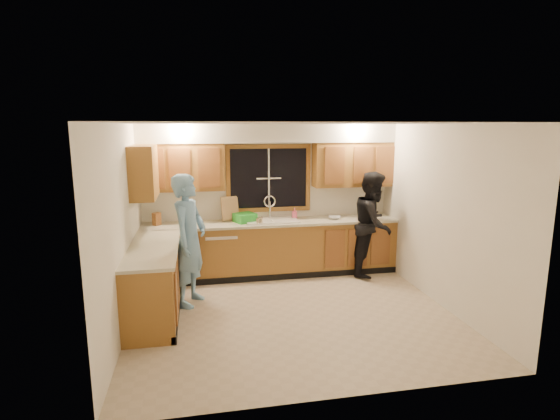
{
  "coord_description": "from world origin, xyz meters",
  "views": [
    {
      "loc": [
        -1.2,
        -5.35,
        2.46
      ],
      "look_at": [
        -0.04,
        0.65,
        1.29
      ],
      "focal_mm": 28.0,
      "sensor_mm": 36.0,
      "label": 1
    }
  ],
  "objects_px": {
    "sink": "(272,224)",
    "dish_crate": "(245,218)",
    "woman": "(373,224)",
    "dishwasher": "(221,254)",
    "bowl": "(334,218)",
    "man": "(189,240)",
    "soap_bottle": "(295,213)",
    "knife_block": "(157,219)",
    "stove": "(150,297)"
  },
  "relations": [
    {
      "from": "knife_block",
      "to": "bowl",
      "type": "xyz_separation_m",
      "value": [
        2.91,
        -0.1,
        -0.08
      ]
    },
    {
      "from": "woman",
      "to": "dish_crate",
      "type": "distance_m",
      "value": 2.13
    },
    {
      "from": "woman",
      "to": "bowl",
      "type": "relative_size",
      "value": 8.62
    },
    {
      "from": "woman",
      "to": "bowl",
      "type": "xyz_separation_m",
      "value": [
        -0.59,
        0.24,
        0.07
      ]
    },
    {
      "from": "dishwasher",
      "to": "man",
      "type": "height_order",
      "value": "man"
    },
    {
      "from": "stove",
      "to": "man",
      "type": "bearing_deg",
      "value": 60.4
    },
    {
      "from": "man",
      "to": "soap_bottle",
      "type": "distance_m",
      "value": 2.07
    },
    {
      "from": "sink",
      "to": "dish_crate",
      "type": "bearing_deg",
      "value": 178.38
    },
    {
      "from": "dishwasher",
      "to": "bowl",
      "type": "xyz_separation_m",
      "value": [
        1.92,
        -0.04,
        0.53
      ]
    },
    {
      "from": "bowl",
      "to": "woman",
      "type": "bearing_deg",
      "value": -22.08
    },
    {
      "from": "knife_block",
      "to": "stove",
      "type": "bearing_deg",
      "value": -133.2
    },
    {
      "from": "sink",
      "to": "dish_crate",
      "type": "distance_m",
      "value": 0.46
    },
    {
      "from": "woman",
      "to": "bowl",
      "type": "height_order",
      "value": "woman"
    },
    {
      "from": "stove",
      "to": "woman",
      "type": "xyz_separation_m",
      "value": [
        3.46,
        1.53,
        0.42
      ]
    },
    {
      "from": "dish_crate",
      "to": "bowl",
      "type": "bearing_deg",
      "value": -2.49
    },
    {
      "from": "sink",
      "to": "woman",
      "type": "height_order",
      "value": "woman"
    },
    {
      "from": "stove",
      "to": "knife_block",
      "type": "xyz_separation_m",
      "value": [
        -0.04,
        1.88,
        0.57
      ]
    },
    {
      "from": "dish_crate",
      "to": "soap_bottle",
      "type": "height_order",
      "value": "soap_bottle"
    },
    {
      "from": "stove",
      "to": "woman",
      "type": "height_order",
      "value": "woman"
    },
    {
      "from": "sink",
      "to": "dishwasher",
      "type": "height_order",
      "value": "sink"
    },
    {
      "from": "stove",
      "to": "man",
      "type": "xyz_separation_m",
      "value": [
        0.47,
        0.83,
        0.47
      ]
    },
    {
      "from": "stove",
      "to": "bowl",
      "type": "xyz_separation_m",
      "value": [
        2.87,
        1.77,
        0.49
      ]
    },
    {
      "from": "dishwasher",
      "to": "bowl",
      "type": "height_order",
      "value": "bowl"
    },
    {
      "from": "sink",
      "to": "stove",
      "type": "xyz_separation_m",
      "value": [
        -1.8,
        -1.82,
        -0.41
      ]
    },
    {
      "from": "soap_bottle",
      "to": "bowl",
      "type": "bearing_deg",
      "value": -14.4
    },
    {
      "from": "dishwasher",
      "to": "knife_block",
      "type": "height_order",
      "value": "knife_block"
    },
    {
      "from": "knife_block",
      "to": "man",
      "type": "bearing_deg",
      "value": -108.28
    },
    {
      "from": "sink",
      "to": "soap_bottle",
      "type": "distance_m",
      "value": 0.45
    },
    {
      "from": "soap_bottle",
      "to": "dishwasher",
      "type": "bearing_deg",
      "value": -174.14
    },
    {
      "from": "stove",
      "to": "knife_block",
      "type": "distance_m",
      "value": 1.96
    },
    {
      "from": "dishwasher",
      "to": "soap_bottle",
      "type": "bearing_deg",
      "value": 5.86
    },
    {
      "from": "sink",
      "to": "dishwasher",
      "type": "relative_size",
      "value": 1.05
    },
    {
      "from": "man",
      "to": "woman",
      "type": "bearing_deg",
      "value": -53.37
    },
    {
      "from": "bowl",
      "to": "man",
      "type": "bearing_deg",
      "value": -158.57
    },
    {
      "from": "man",
      "to": "dish_crate",
      "type": "relative_size",
      "value": 5.9
    },
    {
      "from": "stove",
      "to": "bowl",
      "type": "distance_m",
      "value": 3.41
    },
    {
      "from": "dishwasher",
      "to": "bowl",
      "type": "distance_m",
      "value": 1.99
    },
    {
      "from": "dishwasher",
      "to": "woman",
      "type": "bearing_deg",
      "value": -6.35
    },
    {
      "from": "woman",
      "to": "dish_crate",
      "type": "bearing_deg",
      "value": 117.44
    },
    {
      "from": "sink",
      "to": "bowl",
      "type": "height_order",
      "value": "sink"
    },
    {
      "from": "bowl",
      "to": "dishwasher",
      "type": "bearing_deg",
      "value": 178.85
    },
    {
      "from": "dish_crate",
      "to": "dishwasher",
      "type": "bearing_deg",
      "value": -176.15
    },
    {
      "from": "knife_block",
      "to": "soap_bottle",
      "type": "height_order",
      "value": "knife_block"
    },
    {
      "from": "woman",
      "to": "dish_crate",
      "type": "relative_size",
      "value": 5.58
    },
    {
      "from": "bowl",
      "to": "soap_bottle",
      "type": "bearing_deg",
      "value": 165.6
    },
    {
      "from": "sink",
      "to": "man",
      "type": "relative_size",
      "value": 0.47
    },
    {
      "from": "man",
      "to": "knife_block",
      "type": "height_order",
      "value": "man"
    },
    {
      "from": "stove",
      "to": "soap_bottle",
      "type": "height_order",
      "value": "soap_bottle"
    },
    {
      "from": "man",
      "to": "bowl",
      "type": "bearing_deg",
      "value": -45.1
    },
    {
      "from": "woman",
      "to": "knife_block",
      "type": "relative_size",
      "value": 8.58
    }
  ]
}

